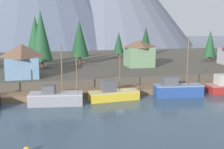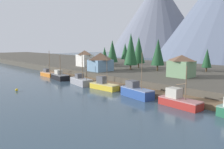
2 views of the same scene
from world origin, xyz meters
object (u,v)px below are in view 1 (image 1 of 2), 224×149
at_px(conifer_near_right, 80,38).
at_px(conifer_centre, 146,39).
at_px(fishing_boat_grey, 55,98).
at_px(conifer_back_left, 119,43).
at_px(conifer_far_right, 210,43).
at_px(conifer_far_left, 35,37).
at_px(fishing_boat_yellow, 113,94).
at_px(fishing_boat_blue, 177,89).
at_px(house_blue, 23,60).
at_px(house_green, 139,53).
at_px(conifer_back_right, 41,36).

height_order(conifer_near_right, conifer_centre, conifer_near_right).
distance_m(fishing_boat_grey, conifer_back_left, 41.70).
bearing_deg(conifer_far_right, conifer_near_right, 176.82).
relative_size(conifer_centre, conifer_far_left, 0.76).
xyz_separation_m(conifer_centre, conifer_far_right, (11.71, -17.49, -0.45)).
distance_m(conifer_far_left, conifer_far_right, 45.51).
bearing_deg(fishing_boat_yellow, conifer_far_left, 109.25).
bearing_deg(fishing_boat_blue, conifer_near_right, 125.18).
distance_m(house_blue, conifer_centre, 46.90).
xyz_separation_m(house_green, conifer_far_left, (-23.40, 9.52, 3.69)).
bearing_deg(conifer_far_right, fishing_boat_blue, -131.49).
xyz_separation_m(conifer_near_right, conifer_centre, (23.06, 15.55, -1.22)).
bearing_deg(conifer_back_left, conifer_back_right, -148.75).
xyz_separation_m(fishing_boat_yellow, house_green, (11.04, 18.85, 4.55)).
relative_size(conifer_back_left, conifer_far_left, 0.64).
distance_m(fishing_boat_blue, house_blue, 28.73).
height_order(house_blue, conifer_back_left, conifer_back_left).
bearing_deg(conifer_back_right, house_blue, -107.73).
bearing_deg(conifer_back_right, conifer_back_left, 31.25).
xyz_separation_m(conifer_back_left, conifer_far_right, (22.22, -11.54, 0.20)).
distance_m(house_green, conifer_back_right, 22.73).
height_order(fishing_boat_grey, conifer_back_right, conifer_back_right).
height_order(fishing_boat_yellow, conifer_far_right, conifer_far_right).
height_order(conifer_near_right, conifer_far_left, conifer_far_left).
distance_m(conifer_near_right, conifer_far_right, 34.87).
bearing_deg(fishing_boat_yellow, house_green, 55.37).
relative_size(fishing_boat_grey, house_blue, 1.28).
xyz_separation_m(fishing_boat_yellow, fishing_boat_blue, (11.32, -0.34, 0.23)).
relative_size(house_blue, house_green, 1.17).
bearing_deg(conifer_near_right, fishing_boat_grey, -105.64).
bearing_deg(conifer_far_left, fishing_boat_grey, -83.97).
xyz_separation_m(fishing_boat_blue, conifer_back_right, (-22.34, 22.77, 8.48)).
height_order(conifer_back_right, conifer_centre, conifer_back_right).
distance_m(fishing_boat_blue, conifer_far_left, 38.08).
height_order(fishing_boat_blue, conifer_far_right, conifer_far_right).
relative_size(fishing_boat_blue, conifer_back_right, 0.77).
height_order(fishing_boat_blue, conifer_back_right, conifer_back_right).
relative_size(house_green, conifer_far_left, 0.53).
bearing_deg(fishing_boat_blue, fishing_boat_grey, -170.91).
distance_m(conifer_back_left, conifer_far_right, 25.04).
bearing_deg(conifer_back_left, house_blue, -136.08).
distance_m(fishing_boat_yellow, house_green, 22.32).
bearing_deg(fishing_boat_yellow, conifer_near_right, 89.85).
bearing_deg(conifer_centre, conifer_far_left, -158.58).
bearing_deg(fishing_boat_grey, conifer_far_right, 38.93).
distance_m(conifer_centre, conifer_far_left, 36.07).
bearing_deg(conifer_far_left, house_blue, -97.41).
distance_m(fishing_boat_yellow, conifer_back_right, 26.47).
relative_size(fishing_boat_yellow, house_blue, 1.14).
bearing_deg(conifer_back_left, conifer_near_right, -142.56).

